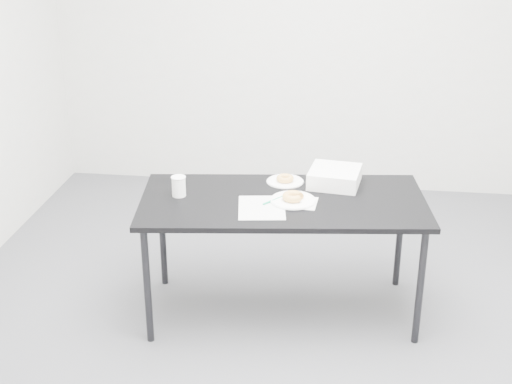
# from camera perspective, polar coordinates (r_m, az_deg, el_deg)

# --- Properties ---
(floor) EXTENTS (4.00, 4.00, 0.00)m
(floor) POSITION_cam_1_polar(r_m,az_deg,el_deg) (4.19, 1.99, -9.83)
(floor) COLOR #4C4C51
(floor) RESTS_ON ground
(wall_back) EXTENTS (4.00, 0.02, 2.70)m
(wall_back) POSITION_cam_1_polar(r_m,az_deg,el_deg) (5.59, 4.26, 13.53)
(wall_back) COLOR silver
(wall_back) RESTS_ON floor
(table) EXTENTS (1.64, 0.91, 0.71)m
(table) POSITION_cam_1_polar(r_m,az_deg,el_deg) (3.92, 2.17, -1.30)
(table) COLOR black
(table) RESTS_ON floor
(scorecard) EXTENTS (0.29, 0.34, 0.00)m
(scorecard) POSITION_cam_1_polar(r_m,az_deg,el_deg) (3.79, 0.46, -1.26)
(scorecard) COLOR silver
(scorecard) RESTS_ON table
(logo_patch) EXTENTS (0.06, 0.06, 0.00)m
(logo_patch) POSITION_cam_1_polar(r_m,az_deg,el_deg) (3.87, 1.64, -0.67)
(logo_patch) COLOR green
(logo_patch) RESTS_ON scorecard
(pen) EXTENTS (0.10, 0.12, 0.01)m
(pen) POSITION_cam_1_polar(r_m,az_deg,el_deg) (3.86, 1.35, -0.68)
(pen) COLOR #0D9561
(pen) RESTS_ON scorecard
(napkin) EXTENTS (0.19, 0.19, 0.00)m
(napkin) POSITION_cam_1_polar(r_m,az_deg,el_deg) (3.86, 3.58, -0.86)
(napkin) COLOR silver
(napkin) RESTS_ON table
(plate_near) EXTENTS (0.25, 0.25, 0.01)m
(plate_near) POSITION_cam_1_polar(r_m,az_deg,el_deg) (3.87, 2.98, -0.67)
(plate_near) COLOR white
(plate_near) RESTS_ON napkin
(donut_near) EXTENTS (0.14, 0.14, 0.04)m
(donut_near) POSITION_cam_1_polar(r_m,az_deg,el_deg) (3.86, 2.98, -0.36)
(donut_near) COLOR #BE803C
(donut_near) RESTS_ON plate_near
(plate_far) EXTENTS (0.21, 0.21, 0.01)m
(plate_far) POSITION_cam_1_polar(r_m,az_deg,el_deg) (4.13, 2.34, 0.85)
(plate_far) COLOR white
(plate_far) RESTS_ON table
(donut_far) EXTENTS (0.10, 0.10, 0.03)m
(donut_far) POSITION_cam_1_polar(r_m,az_deg,el_deg) (4.12, 2.34, 1.10)
(donut_far) COLOR #BE803C
(donut_far) RESTS_ON plate_far
(coffee_cup) EXTENTS (0.08, 0.08, 0.11)m
(coffee_cup) POSITION_cam_1_polar(r_m,az_deg,el_deg) (3.94, -6.20, 0.47)
(coffee_cup) COLOR white
(coffee_cup) RESTS_ON table
(cup_lid) EXTENTS (0.09, 0.09, 0.01)m
(cup_lid) POSITION_cam_1_polar(r_m,az_deg,el_deg) (4.12, 5.95, 0.77)
(cup_lid) COLOR white
(cup_lid) RESTS_ON table
(bakery_box) EXTENTS (0.31, 0.31, 0.09)m
(bakery_box) POSITION_cam_1_polar(r_m,az_deg,el_deg) (4.10, 6.32, 1.22)
(bakery_box) COLOR white
(bakery_box) RESTS_ON table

